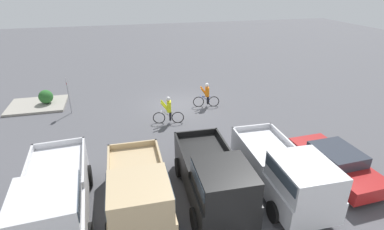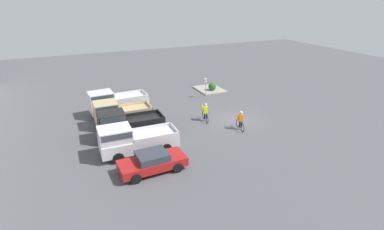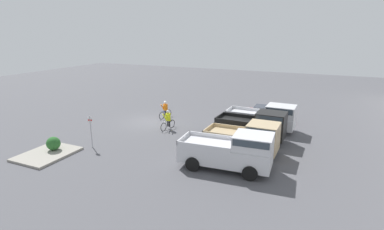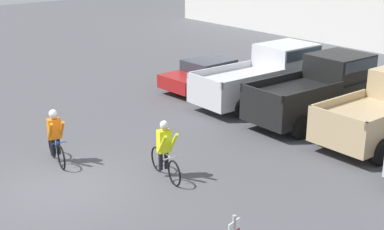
{
  "view_description": "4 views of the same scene",
  "coord_description": "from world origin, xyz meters",
  "px_view_note": "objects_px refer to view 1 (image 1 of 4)",
  "views": [
    {
      "loc": [
        3.77,
        18.5,
        7.89
      ],
      "look_at": [
        0.23,
        4.36,
        1.2
      ],
      "focal_mm": 28.0,
      "sensor_mm": 36.0,
      "label": 1
    },
    {
      "loc": [
        -21.23,
        14.11,
        10.77
      ],
      "look_at": [
        0.23,
        4.36,
        1.2
      ],
      "focal_mm": 28.0,
      "sensor_mm": 36.0,
      "label": 2
    },
    {
      "loc": [
        22.23,
        14.33,
        7.98
      ],
      "look_at": [
        0.23,
        4.36,
        1.2
      ],
      "focal_mm": 28.0,
      "sensor_mm": 36.0,
      "label": 3
    },
    {
      "loc": [
        12.24,
        -5.52,
        6.45
      ],
      "look_at": [
        0.23,
        4.36,
        1.2
      ],
      "focal_mm": 50.0,
      "sensor_mm": 36.0,
      "label": 4
    }
  ],
  "objects_px": {
    "cyclist_0": "(169,110)",
    "cyclist_1": "(207,95)",
    "pickup_truck_0": "(286,171)",
    "sedan_0": "(335,162)",
    "pickup_truck_2": "(138,192)",
    "pickup_truck_3": "(54,199)",
    "pickup_truck_1": "(214,178)",
    "fire_lane_sign": "(68,92)",
    "shrub": "(46,97)"
  },
  "relations": [
    {
      "from": "cyclist_0",
      "to": "cyclist_1",
      "type": "height_order",
      "value": "cyclist_0"
    },
    {
      "from": "sedan_0",
      "to": "cyclist_1",
      "type": "height_order",
      "value": "cyclist_1"
    },
    {
      "from": "pickup_truck_2",
      "to": "pickup_truck_3",
      "type": "height_order",
      "value": "pickup_truck_3"
    },
    {
      "from": "pickup_truck_2",
      "to": "cyclist_0",
      "type": "xyz_separation_m",
      "value": [
        -2.36,
        -7.4,
        -0.31
      ]
    },
    {
      "from": "pickup_truck_1",
      "to": "cyclist_1",
      "type": "bearing_deg",
      "value": -104.95
    },
    {
      "from": "shrub",
      "to": "pickup_truck_0",
      "type": "bearing_deg",
      "value": 131.3
    },
    {
      "from": "pickup_truck_0",
      "to": "pickup_truck_3",
      "type": "height_order",
      "value": "pickup_truck_3"
    },
    {
      "from": "pickup_truck_2",
      "to": "cyclist_0",
      "type": "relative_size",
      "value": 2.68
    },
    {
      "from": "cyclist_0",
      "to": "cyclist_1",
      "type": "xyz_separation_m",
      "value": [
        -2.89,
        -1.88,
        -0.0
      ]
    },
    {
      "from": "fire_lane_sign",
      "to": "sedan_0",
      "type": "bearing_deg",
      "value": 140.25
    },
    {
      "from": "cyclist_1",
      "to": "shrub",
      "type": "distance_m",
      "value": 10.83
    },
    {
      "from": "pickup_truck_2",
      "to": "cyclist_0",
      "type": "distance_m",
      "value": 7.78
    },
    {
      "from": "pickup_truck_1",
      "to": "cyclist_0",
      "type": "height_order",
      "value": "pickup_truck_1"
    },
    {
      "from": "pickup_truck_0",
      "to": "cyclist_0",
      "type": "xyz_separation_m",
      "value": [
        3.24,
        -7.55,
        -0.3
      ]
    },
    {
      "from": "sedan_0",
      "to": "cyclist_0",
      "type": "relative_size",
      "value": 2.43
    },
    {
      "from": "cyclist_0",
      "to": "shrub",
      "type": "bearing_deg",
      "value": -32.05
    },
    {
      "from": "pickup_truck_3",
      "to": "cyclist_0",
      "type": "bearing_deg",
      "value": -125.59
    },
    {
      "from": "cyclist_1",
      "to": "shrub",
      "type": "xyz_separation_m",
      "value": [
        10.44,
        -2.85,
        -0.22
      ]
    },
    {
      "from": "pickup_truck_2",
      "to": "cyclist_1",
      "type": "distance_m",
      "value": 10.67
    },
    {
      "from": "sedan_0",
      "to": "pickup_truck_0",
      "type": "xyz_separation_m",
      "value": [
        2.81,
        0.65,
        0.46
      ]
    },
    {
      "from": "pickup_truck_0",
      "to": "pickup_truck_3",
      "type": "relative_size",
      "value": 1.01
    },
    {
      "from": "pickup_truck_0",
      "to": "shrub",
      "type": "relative_size",
      "value": 6.05
    },
    {
      "from": "cyclist_0",
      "to": "pickup_truck_2",
      "type": "bearing_deg",
      "value": 72.35
    },
    {
      "from": "pickup_truck_2",
      "to": "cyclist_1",
      "type": "relative_size",
      "value": 2.8
    },
    {
      "from": "pickup_truck_0",
      "to": "cyclist_1",
      "type": "bearing_deg",
      "value": -87.91
    },
    {
      "from": "sedan_0",
      "to": "fire_lane_sign",
      "type": "relative_size",
      "value": 1.89
    },
    {
      "from": "pickup_truck_2",
      "to": "pickup_truck_1",
      "type": "bearing_deg",
      "value": -178.27
    },
    {
      "from": "pickup_truck_3",
      "to": "shrub",
      "type": "relative_size",
      "value": 6.01
    },
    {
      "from": "pickup_truck_1",
      "to": "cyclist_1",
      "type": "xyz_separation_m",
      "value": [
        -2.46,
        -9.2,
        -0.35
      ]
    },
    {
      "from": "pickup_truck_1",
      "to": "pickup_truck_2",
      "type": "xyz_separation_m",
      "value": [
        2.79,
        0.08,
        -0.04
      ]
    },
    {
      "from": "cyclist_1",
      "to": "fire_lane_sign",
      "type": "relative_size",
      "value": 0.74
    },
    {
      "from": "sedan_0",
      "to": "fire_lane_sign",
      "type": "xyz_separation_m",
      "value": [
        11.85,
        -9.86,
        0.74
      ]
    },
    {
      "from": "cyclist_0",
      "to": "pickup_truck_0",
      "type": "bearing_deg",
      "value": 113.19
    },
    {
      "from": "shrub",
      "to": "sedan_0",
      "type": "bearing_deg",
      "value": 139.45
    },
    {
      "from": "sedan_0",
      "to": "cyclist_1",
      "type": "distance_m",
      "value": 9.34
    },
    {
      "from": "pickup_truck_2",
      "to": "pickup_truck_3",
      "type": "distance_m",
      "value": 2.78
    },
    {
      "from": "cyclist_0",
      "to": "fire_lane_sign",
      "type": "bearing_deg",
      "value": -26.94
    },
    {
      "from": "pickup_truck_1",
      "to": "pickup_truck_3",
      "type": "distance_m",
      "value": 5.56
    },
    {
      "from": "pickup_truck_0",
      "to": "sedan_0",
      "type": "bearing_deg",
      "value": -167.06
    },
    {
      "from": "pickup_truck_2",
      "to": "pickup_truck_3",
      "type": "relative_size",
      "value": 0.87
    },
    {
      "from": "pickup_truck_3",
      "to": "cyclist_0",
      "type": "height_order",
      "value": "pickup_truck_3"
    },
    {
      "from": "sedan_0",
      "to": "fire_lane_sign",
      "type": "distance_m",
      "value": 15.43
    },
    {
      "from": "pickup_truck_2",
      "to": "cyclist_1",
      "type": "bearing_deg",
      "value": -119.49
    },
    {
      "from": "shrub",
      "to": "fire_lane_sign",
      "type": "bearing_deg",
      "value": 134.51
    },
    {
      "from": "pickup_truck_0",
      "to": "pickup_truck_1",
      "type": "distance_m",
      "value": 2.81
    },
    {
      "from": "pickup_truck_0",
      "to": "cyclist_1",
      "type": "height_order",
      "value": "pickup_truck_0"
    },
    {
      "from": "pickup_truck_0",
      "to": "cyclist_0",
      "type": "bearing_deg",
      "value": -66.81
    },
    {
      "from": "pickup_truck_0",
      "to": "pickup_truck_1",
      "type": "bearing_deg",
      "value": -4.81
    },
    {
      "from": "pickup_truck_0",
      "to": "fire_lane_sign",
      "type": "bearing_deg",
      "value": -49.28
    },
    {
      "from": "cyclist_0",
      "to": "fire_lane_sign",
      "type": "xyz_separation_m",
      "value": [
        5.81,
        -2.95,
        0.58
      ]
    }
  ]
}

